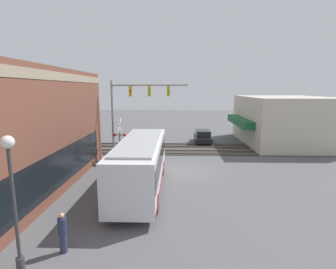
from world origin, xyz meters
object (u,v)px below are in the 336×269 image
at_px(crossing_signal, 120,135).
at_px(parked_car_black, 203,137).
at_px(city_bus, 141,162).
at_px(streetlamp, 13,193).
at_px(pedestrian_at_crossing, 122,151).
at_px(pedestrian_by_lamp, 63,232).

distance_m(crossing_signal, parked_car_black, 11.50).
bearing_deg(city_bus, streetlamp, 157.17).
bearing_deg(streetlamp, pedestrian_at_crossing, -2.74).
height_order(crossing_signal, pedestrian_at_crossing, crossing_signal).
xyz_separation_m(city_bus, parked_car_black, (14.76, -5.40, -1.07)).
bearing_deg(city_bus, crossing_signal, 22.27).
bearing_deg(streetlamp, city_bus, -22.83).
bearing_deg(pedestrian_at_crossing, pedestrian_by_lamp, -178.36).
bearing_deg(parked_car_black, pedestrian_at_crossing, 134.99).
bearing_deg(crossing_signal, pedestrian_by_lamp, -177.44).
bearing_deg(parked_car_black, streetlamp, 158.95).
relative_size(crossing_signal, parked_car_black, 0.86).
bearing_deg(streetlamp, crossing_signal, -1.85).
relative_size(streetlamp, parked_car_black, 1.10).
height_order(parked_car_black, pedestrian_by_lamp, pedestrian_by_lamp).
distance_m(city_bus, pedestrian_at_crossing, 7.31).
distance_m(streetlamp, pedestrian_by_lamp, 2.58).
relative_size(city_bus, pedestrian_at_crossing, 6.20).
xyz_separation_m(crossing_signal, parked_car_black, (7.89, -8.21, -1.58)).
height_order(parked_car_black, pedestrian_at_crossing, pedestrian_at_crossing).
bearing_deg(streetlamp, pedestrian_by_lamp, -44.85).
xyz_separation_m(city_bus, crossing_signal, (6.87, 2.81, 0.52)).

